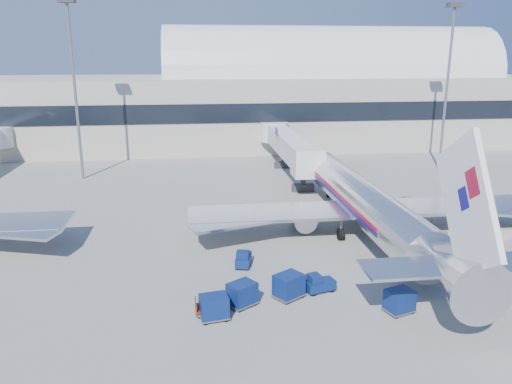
{
  "coord_description": "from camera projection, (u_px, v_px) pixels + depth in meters",
  "views": [
    {
      "loc": [
        -5.33,
        -36.8,
        15.89
      ],
      "look_at": [
        0.13,
        6.0,
        3.99
      ],
      "focal_mm": 35.0,
      "sensor_mm": 36.0,
      "label": 1
    }
  ],
  "objects": [
    {
      "name": "ground",
      "position": [
        264.0,
        260.0,
        40.07
      ],
      "size": [
        260.0,
        260.0,
        0.0
      ],
      "primitive_type": "plane",
      "color": "gray",
      "rests_on": "ground"
    },
    {
      "name": "terminal",
      "position": [
        146.0,
        103.0,
        89.93
      ],
      "size": [
        170.0,
        28.15,
        21.0
      ],
      "color": "#B2AA9E",
      "rests_on": "ground"
    },
    {
      "name": "airliner_main",
      "position": [
        367.0,
        204.0,
        44.82
      ],
      "size": [
        32.0,
        37.26,
        12.07
      ],
      "color": "silver",
      "rests_on": "ground"
    },
    {
      "name": "jetbridge_near",
      "position": [
        287.0,
        144.0,
        69.41
      ],
      "size": [
        4.4,
        27.5,
        6.25
      ],
      "color": "silver",
      "rests_on": "ground"
    },
    {
      "name": "mast_west",
      "position": [
        72.0,
        64.0,
        62.39
      ],
      "size": [
        2.0,
        1.2,
        22.6
      ],
      "color": "slate",
      "rests_on": "ground"
    },
    {
      "name": "mast_east",
      "position": [
        449.0,
        63.0,
        68.48
      ],
      "size": [
        2.0,
        1.2,
        22.6
      ],
      "color": "slate",
      "rests_on": "ground"
    },
    {
      "name": "barrier_near",
      "position": [
        462.0,
        236.0,
        44.06
      ],
      "size": [
        3.0,
        0.55,
        0.9
      ],
      "primitive_type": "cube",
      "color": "#9E9E96",
      "rests_on": "ground"
    },
    {
      "name": "barrier_mid",
      "position": [
        497.0,
        234.0,
        44.46
      ],
      "size": [
        3.0,
        0.55,
        0.9
      ],
      "primitive_type": "cube",
      "color": "#9E9E96",
      "rests_on": "ground"
    },
    {
      "name": "tug_lead",
      "position": [
        319.0,
        283.0,
        34.49
      ],
      "size": [
        2.27,
        1.56,
        1.35
      ],
      "rotation": [
        0.0,
        0.0,
        0.28
      ],
      "color": "#0B1D53",
      "rests_on": "ground"
    },
    {
      "name": "tug_right",
      "position": [
        442.0,
        268.0,
        36.77
      ],
      "size": [
        2.58,
        2.36,
        1.53
      ],
      "rotation": [
        0.0,
        0.0,
        -0.66
      ],
      "color": "#0B1D53",
      "rests_on": "ground"
    },
    {
      "name": "tug_left",
      "position": [
        243.0,
        259.0,
        38.65
      ],
      "size": [
        1.54,
        2.32,
        1.39
      ],
      "rotation": [
        0.0,
        0.0,
        1.33
      ],
      "color": "#0B1D53",
      "rests_on": "ground"
    },
    {
      "name": "cart_train_a",
      "position": [
        289.0,
        286.0,
        33.51
      ],
      "size": [
        2.42,
        2.29,
        1.7
      ],
      "rotation": [
        0.0,
        0.0,
        0.58
      ],
      "color": "#0B1D53",
      "rests_on": "ground"
    },
    {
      "name": "cart_train_b",
      "position": [
        242.0,
        294.0,
        32.49
      ],
      "size": [
        2.29,
        2.17,
        1.6
      ],
      "rotation": [
        0.0,
        0.0,
        0.6
      ],
      "color": "#0B1D53",
      "rests_on": "ground"
    },
    {
      "name": "cart_train_c",
      "position": [
        214.0,
        307.0,
        30.83
      ],
      "size": [
        1.99,
        1.65,
        1.57
      ],
      "rotation": [
        0.0,
        0.0,
        0.18
      ],
      "color": "#0B1D53",
      "rests_on": "ground"
    },
    {
      "name": "cart_solo_near",
      "position": [
        400.0,
        301.0,
        31.64
      ],
      "size": [
        2.09,
        1.84,
        1.54
      ],
      "rotation": [
        0.0,
        0.0,
        0.34
      ],
      "color": "#0B1D53",
      "rests_on": "ground"
    },
    {
      "name": "cart_open_red",
      "position": [
        211.0,
        309.0,
        31.53
      ],
      "size": [
        1.97,
        1.43,
        0.52
      ],
      "rotation": [
        0.0,
        0.0,
        0.04
      ],
      "color": "slate",
      "rests_on": "ground"
    }
  ]
}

